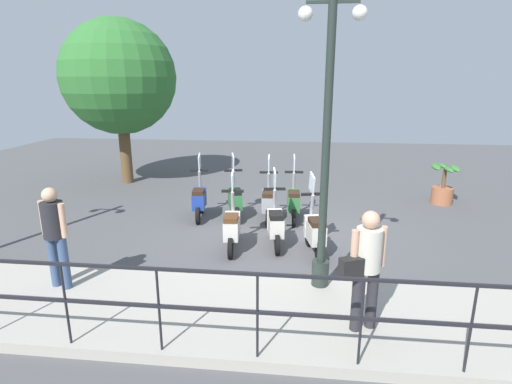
{
  "coord_description": "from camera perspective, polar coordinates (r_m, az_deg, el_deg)",
  "views": [
    {
      "loc": [
        -8.12,
        -0.42,
        3.23
      ],
      "look_at": [
        0.2,
        0.5,
        0.9
      ],
      "focal_mm": 28.0,
      "sensor_mm": 36.0,
      "label": 1
    }
  ],
  "objects": [
    {
      "name": "potted_palm",
      "position": [
        11.95,
        25.14,
        0.57
      ],
      "size": [
        1.06,
        0.66,
        1.05
      ],
      "color": "#9E5B3D",
      "rests_on": "ground_plane"
    },
    {
      "name": "pedestrian_distant",
      "position": [
        6.7,
        -26.84,
        -4.91
      ],
      "size": [
        0.4,
        0.47,
        1.59
      ],
      "rotation": [
        0.0,
        0.0,
        2.86
      ],
      "color": "#384C70",
      "rests_on": "promenade_walkway"
    },
    {
      "name": "tree_large",
      "position": [
        13.51,
        -18.98,
        15.18
      ],
      "size": [
        3.5,
        3.5,
        5.1
      ],
      "color": "brown",
      "rests_on": "ground_plane"
    },
    {
      "name": "scooter_near_1",
      "position": [
        8.0,
        2.79,
        -4.56
      ],
      "size": [
        1.23,
        0.46,
        1.54
      ],
      "rotation": [
        0.0,
        0.0,
        0.15
      ],
      "color": "black",
      "rests_on": "ground_plane"
    },
    {
      "name": "scooter_near_2",
      "position": [
        7.85,
        -3.46,
        -4.97
      ],
      "size": [
        1.23,
        0.44,
        1.54
      ],
      "rotation": [
        0.0,
        0.0,
        0.08
      ],
      "color": "black",
      "rests_on": "ground_plane"
    },
    {
      "name": "scooter_near_0",
      "position": [
        7.71,
        8.36,
        -5.49
      ],
      "size": [
        1.22,
        0.5,
        1.54
      ],
      "rotation": [
        0.0,
        0.0,
        0.22
      ],
      "color": "black",
      "rests_on": "ground_plane"
    },
    {
      "name": "scooter_far_1",
      "position": [
        9.44,
        1.75,
        -1.39
      ],
      "size": [
        1.23,
        0.44,
        1.54
      ],
      "rotation": [
        0.0,
        0.0,
        0.05
      ],
      "color": "black",
      "rests_on": "ground_plane"
    },
    {
      "name": "scooter_far_0",
      "position": [
        9.51,
        5.39,
        -1.32
      ],
      "size": [
        1.23,
        0.44,
        1.54
      ],
      "rotation": [
        0.0,
        0.0,
        0.04
      ],
      "color": "black",
      "rests_on": "ground_plane"
    },
    {
      "name": "lamp_post_near",
      "position": [
        5.84,
        9.9,
        4.43
      ],
      "size": [
        0.26,
        0.9,
        4.45
      ],
      "color": "#232D28",
      "rests_on": "promenade_walkway"
    },
    {
      "name": "promenade_walkway",
      "position": [
        5.9,
        1.32,
        -16.76
      ],
      "size": [
        2.2,
        20.0,
        0.15
      ],
      "color": "#A39E93",
      "rests_on": "ground_plane"
    },
    {
      "name": "scooter_far_2",
      "position": [
        9.65,
        -3.03,
        -1.01
      ],
      "size": [
        1.21,
        0.53,
        1.54
      ],
      "rotation": [
        0.0,
        0.0,
        0.27
      ],
      "color": "black",
      "rests_on": "ground_plane"
    },
    {
      "name": "pedestrian_with_bag",
      "position": [
        5.17,
        15.47,
        -9.65
      ],
      "size": [
        0.49,
        0.6,
        1.59
      ],
      "rotation": [
        0.0,
        0.0,
        0.43
      ],
      "color": "#28282D",
      "rests_on": "promenade_walkway"
    },
    {
      "name": "ground_plane",
      "position": [
        8.75,
        3.13,
        -6.13
      ],
      "size": [
        28.0,
        28.0,
        0.0
      ],
      "primitive_type": "plane",
      "color": "#4C4C4F"
    },
    {
      "name": "fence_railing",
      "position": [
        4.59,
        0.2,
        -15.1
      ],
      "size": [
        0.04,
        16.03,
        1.07
      ],
      "color": "black",
      "rests_on": "promenade_walkway"
    },
    {
      "name": "scooter_far_3",
      "position": [
        9.72,
        -8.1,
        -1.03
      ],
      "size": [
        1.23,
        0.45,
        1.54
      ],
      "rotation": [
        0.0,
        0.0,
        0.14
      ],
      "color": "black",
      "rests_on": "ground_plane"
    }
  ]
}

